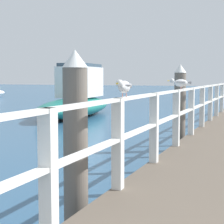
{
  "coord_description": "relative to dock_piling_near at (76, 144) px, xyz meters",
  "views": [
    {
      "loc": [
        0.21,
        -0.33,
        1.83
      ],
      "look_at": [
        -3.47,
        8.92,
        0.94
      ],
      "focal_mm": 63.08,
      "sensor_mm": 36.0,
      "label": 1
    }
  ],
  "objects": [
    {
      "name": "seagull_foreground",
      "position": [
        0.38,
        0.55,
        0.64
      ],
      "size": [
        0.18,
        0.48,
        0.21
      ],
      "rotation": [
        0.0,
        0.0,
        3.17
      ],
      "color": "white",
      "rests_on": "pier_railing"
    },
    {
      "name": "seagull_background",
      "position": [
        0.37,
        3.86,
        0.64
      ],
      "size": [
        0.44,
        0.26,
        0.21
      ],
      "rotation": [
        0.0,
        0.0,
        2.05
      ],
      "color": "white",
      "rests_on": "pier_railing"
    },
    {
      "name": "pier_railing",
      "position": [
        0.38,
        7.45,
        0.09
      ],
      "size": [
        0.12,
        20.64,
        1.08
      ],
      "color": "silver",
      "rests_on": "pier_deck"
    },
    {
      "name": "boat_4",
      "position": [
        -6.29,
        12.48,
        -0.26
      ],
      "size": [
        2.95,
        7.32,
        2.46
      ],
      "rotation": [
        0.0,
        0.0,
        0.11
      ],
      "color": "#197266",
      "rests_on": "ground_plane"
    },
    {
      "name": "dock_piling_far",
      "position": [
        0.0,
        5.63,
        0.0
      ],
      "size": [
        0.29,
        0.29,
        2.13
      ],
      "color": "#6B6056",
      "rests_on": "ground_plane"
    },
    {
      "name": "dock_piling_near",
      "position": [
        0.0,
        0.0,
        0.0
      ],
      "size": [
        0.29,
        0.29,
        2.13
      ],
      "color": "#6B6056",
      "rests_on": "ground_plane"
    }
  ]
}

